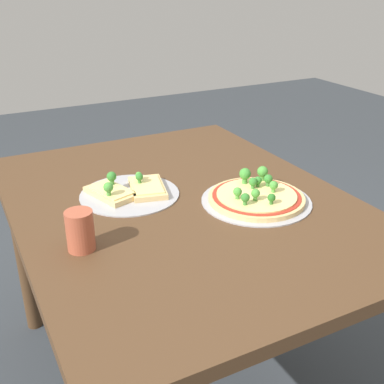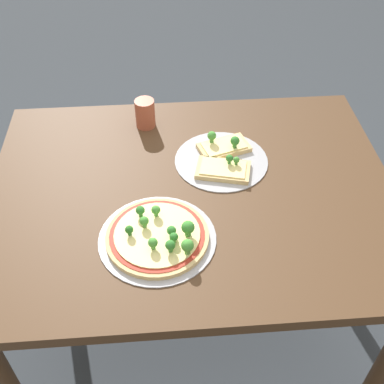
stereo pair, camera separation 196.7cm
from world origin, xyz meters
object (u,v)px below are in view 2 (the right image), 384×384
(dining_table, at_px, (192,209))
(drinking_cup, at_px, (145,113))
(pizza_tray_slice, at_px, (223,158))
(pizza_tray_whole, at_px, (158,236))

(dining_table, height_order, drinking_cup, drinking_cup)
(pizza_tray_slice, bearing_deg, pizza_tray_whole, 55.62)
(dining_table, xyz_separation_m, pizza_tray_whole, (0.11, 0.19, 0.10))
(dining_table, bearing_deg, pizza_tray_whole, 60.83)
(dining_table, distance_m, drinking_cup, 0.39)
(dining_table, xyz_separation_m, drinking_cup, (0.14, -0.34, 0.14))
(dining_table, bearing_deg, pizza_tray_slice, -131.41)
(dining_table, bearing_deg, drinking_cup, -67.83)
(pizza_tray_whole, height_order, drinking_cup, drinking_cup)
(pizza_tray_whole, bearing_deg, drinking_cup, -86.80)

